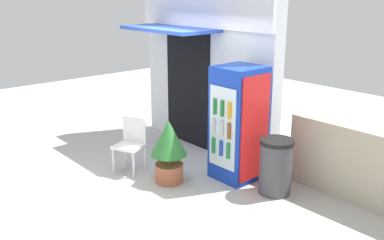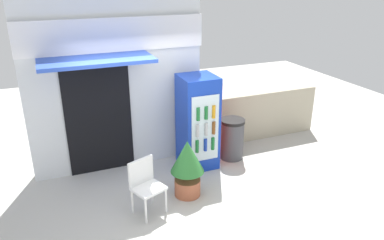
{
  "view_description": "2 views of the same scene",
  "coord_description": "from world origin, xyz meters",
  "px_view_note": "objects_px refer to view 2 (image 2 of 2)",
  "views": [
    {
      "loc": [
        5.22,
        -3.7,
        2.88
      ],
      "look_at": [
        0.52,
        0.44,
        0.97
      ],
      "focal_mm": 40.21,
      "sensor_mm": 36.0,
      "label": 1
    },
    {
      "loc": [
        -1.57,
        -4.88,
        3.51
      ],
      "look_at": [
        0.59,
        0.41,
        1.21
      ],
      "focal_mm": 34.48,
      "sensor_mm": 36.0,
      "label": 2
    }
  ],
  "objects_px": {
    "drink_cooler": "(198,122)",
    "potted_plant_near_shop": "(187,164)",
    "plastic_chair": "(145,182)",
    "trash_bin": "(232,139)"
  },
  "relations": [
    {
      "from": "drink_cooler",
      "to": "potted_plant_near_shop",
      "type": "distance_m",
      "value": 1.12
    },
    {
      "from": "plastic_chair",
      "to": "potted_plant_near_shop",
      "type": "xyz_separation_m",
      "value": [
        0.77,
        0.17,
        0.07
      ]
    },
    {
      "from": "drink_cooler",
      "to": "potted_plant_near_shop",
      "type": "relative_size",
      "value": 1.79
    },
    {
      "from": "plastic_chair",
      "to": "trash_bin",
      "type": "height_order",
      "value": "plastic_chair"
    },
    {
      "from": "drink_cooler",
      "to": "plastic_chair",
      "type": "relative_size",
      "value": 2.05
    },
    {
      "from": "potted_plant_near_shop",
      "to": "trash_bin",
      "type": "bearing_deg",
      "value": 34.99
    },
    {
      "from": "drink_cooler",
      "to": "plastic_chair",
      "type": "height_order",
      "value": "drink_cooler"
    },
    {
      "from": "drink_cooler",
      "to": "potted_plant_near_shop",
      "type": "xyz_separation_m",
      "value": [
        -0.58,
        -0.91,
        -0.31
      ]
    },
    {
      "from": "plastic_chair",
      "to": "trash_bin",
      "type": "bearing_deg",
      "value": 27.72
    },
    {
      "from": "drink_cooler",
      "to": "plastic_chair",
      "type": "distance_m",
      "value": 1.77
    }
  ]
}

